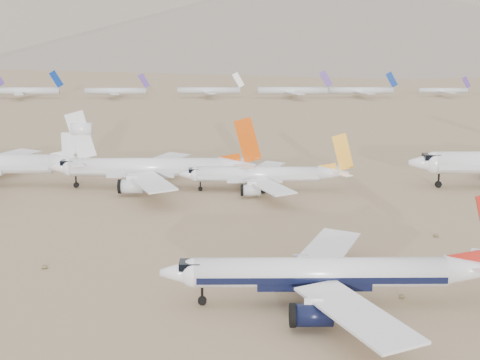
# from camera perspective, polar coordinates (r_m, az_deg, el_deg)

# --- Properties ---
(ground) EXTENTS (7000.00, 7000.00, 0.00)m
(ground) POSITION_cam_1_polar(r_m,az_deg,el_deg) (95.86, -0.67, -10.43)
(ground) COLOR #836A4C
(ground) RESTS_ON ground
(main_airliner) EXTENTS (47.02, 45.92, 16.59)m
(main_airliner) POSITION_cam_1_polar(r_m,az_deg,el_deg) (94.60, 8.17, -7.91)
(main_airliner) COLOR white
(main_airliner) RESTS_ON ground
(row2_gold_tail) EXTENTS (39.62, 38.75, 14.11)m
(row2_gold_tail) POSITION_cam_1_polar(r_m,az_deg,el_deg) (160.63, 2.15, 0.44)
(row2_gold_tail) COLOR white
(row2_gold_tail) RESTS_ON ground
(row2_orange_tail) EXTENTS (49.12, 48.05, 17.52)m
(row2_orange_tail) POSITION_cam_1_polar(r_m,az_deg,el_deg) (165.23, -7.34, 1.03)
(row2_orange_tail) COLOR white
(row2_orange_tail) RESTS_ON ground
(distant_storage_row) EXTENTS (681.69, 56.79, 16.08)m
(distant_storage_row) POSITION_cam_1_polar(r_m,az_deg,el_deg) (406.08, 9.38, 7.60)
(distant_storage_row) COLOR silver
(distant_storage_row) RESTS_ON ground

